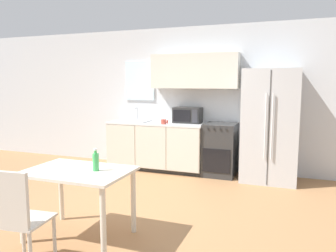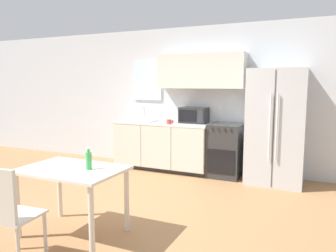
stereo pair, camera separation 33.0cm
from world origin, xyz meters
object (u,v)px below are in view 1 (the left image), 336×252
object	(u,v)px
microwave	(188,115)
drink_bottle	(96,161)
refrigerator	(270,126)
dining_chair_near	(17,214)
dining_table	(78,181)
coffee_mug	(164,122)
oven_range	(220,149)

from	to	relation	value
microwave	drink_bottle	xyz separation A→B (m)	(-0.07, -3.01, -0.21)
refrigerator	dining_chair_near	bearing A→B (deg)	-117.06
dining_table	drink_bottle	world-z (taller)	drink_bottle
dining_table	drink_bottle	xyz separation A→B (m)	(0.19, 0.04, 0.21)
microwave	dining_chair_near	xyz separation A→B (m)	(-0.36, -3.80, -0.52)
refrigerator	dining_table	bearing A→B (deg)	-121.47
coffee_mug	drink_bottle	bearing A→B (deg)	-84.18
oven_range	dining_chair_near	size ratio (longest dim) A/B	1.00
coffee_mug	dining_chair_near	bearing A→B (deg)	-90.21
drink_bottle	refrigerator	bearing A→B (deg)	61.05
oven_range	refrigerator	world-z (taller)	refrigerator
microwave	coffee_mug	size ratio (longest dim) A/B	3.88
oven_range	dining_table	world-z (taller)	oven_range
coffee_mug	dining_table	xyz separation A→B (m)	(0.08, -2.70, -0.32)
microwave	drink_bottle	world-z (taller)	microwave
oven_range	microwave	xyz separation A→B (m)	(-0.65, 0.12, 0.59)
drink_bottle	microwave	bearing A→B (deg)	88.60
coffee_mug	dining_chair_near	world-z (taller)	coffee_mug
oven_range	microwave	distance (m)	0.89
dining_chair_near	drink_bottle	size ratio (longest dim) A/B	3.96
oven_range	dining_chair_near	world-z (taller)	oven_range
dining_table	dining_chair_near	world-z (taller)	dining_chair_near
oven_range	coffee_mug	distance (m)	1.13
oven_range	refrigerator	distance (m)	0.97
microwave	coffee_mug	world-z (taller)	microwave
oven_range	drink_bottle	distance (m)	3.00
coffee_mug	dining_chair_near	xyz separation A→B (m)	(-0.01, -3.45, -0.41)
refrigerator	microwave	bearing A→B (deg)	173.48
coffee_mug	drink_bottle	xyz separation A→B (m)	(0.27, -2.66, -0.11)
dining_table	drink_bottle	distance (m)	0.29
coffee_mug	drink_bottle	distance (m)	2.68
dining_chair_near	microwave	bearing A→B (deg)	78.95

